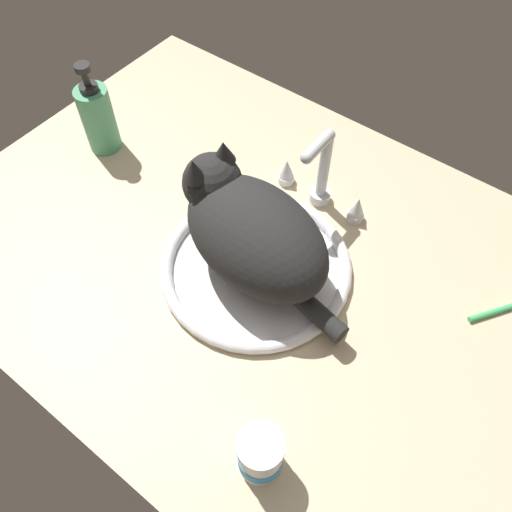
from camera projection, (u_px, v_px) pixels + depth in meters
The scene contains 6 objects.
countertop at pixel (246, 254), 95.86cm from camera, with size 110.59×81.70×3.00cm, color #CCB793.
sink_basin at pixel (256, 266), 91.36cm from camera, with size 33.02×33.02×2.12cm.
faucet at pixel (321, 177), 95.55cm from camera, with size 18.87×9.68×17.33cm.
cat at pixel (248, 228), 84.91cm from camera, with size 35.98×22.58×17.89cm.
pill_bottle at pixel (260, 455), 69.96cm from camera, with size 6.29×6.29×9.34cm.
soap_pump_bottle at pixel (98, 118), 103.82cm from camera, with size 6.43×6.43×19.27cm.
Camera 1 is at (34.88, -43.13, 79.70)cm, focal length 37.22 mm.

